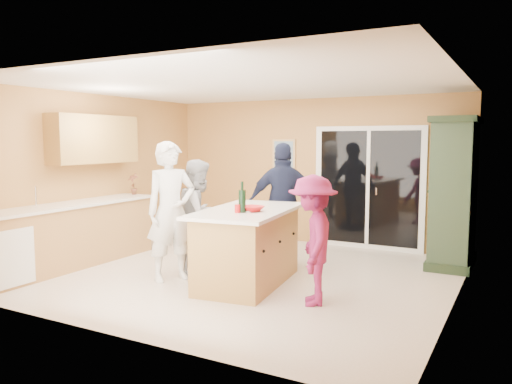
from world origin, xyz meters
The scene contains 22 objects.
floor centered at (0.00, 0.00, 0.00)m, with size 5.50×5.50×0.00m, color beige.
ceiling centered at (0.00, 0.00, 2.60)m, with size 5.50×5.00×0.10m, color white.
wall_back centered at (0.00, 2.50, 1.30)m, with size 5.50×0.10×2.60m, color tan.
wall_front centered at (0.00, -2.50, 1.30)m, with size 5.50×0.10×2.60m, color tan.
wall_left centered at (-2.75, 0.00, 1.30)m, with size 0.10×5.00×2.60m, color tan.
wall_right centered at (2.75, 0.00, 1.30)m, with size 0.10×5.00×2.60m, color tan.
left_cabinet_run centered at (-2.45, -1.05, 0.46)m, with size 0.65×3.05×1.24m.
upper_cabinets centered at (-2.58, -0.20, 1.88)m, with size 0.35×1.60×0.75m, color #AA7942.
sliding_door centered at (1.05, 2.46, 1.05)m, with size 1.90×0.07×2.10m.
framed_picture centered at (-0.55, 2.48, 1.60)m, with size 0.46×0.04×0.56m.
kitchen_island centered at (0.28, -0.37, 0.46)m, with size 1.23×1.97×0.98m.
green_hutch centered at (2.49, 1.90, 1.07)m, with size 0.63×1.19×2.19m.
woman_white centered at (-0.70, -0.69, 0.92)m, with size 0.67×0.44×1.85m, color white.
woman_grey centered at (-0.59, -0.20, 0.80)m, with size 0.77×0.60×1.59m, color #ABABAE.
woman_navy centered at (0.27, 0.75, 0.91)m, with size 1.07×0.45×1.83m, color #1A1C3A.
woman_magenta centered at (1.32, -0.72, 0.74)m, with size 0.95×0.55×1.48m, color #851D4A.
serving_bowl centered at (0.44, -0.53, 1.01)m, with size 0.28×0.28×0.07m, color red.
tulip_vase centered at (-2.45, 0.52, 1.12)m, with size 0.19×0.13×0.37m, color red.
tumbler_near centered at (0.34, -0.72, 1.03)m, with size 0.07×0.07×0.10m, color red.
tumbler_far centered at (0.29, -0.53, 1.04)m, with size 0.08×0.08×0.12m, color red.
wine_bottle centered at (0.37, -0.66, 1.13)m, with size 0.09×0.09×0.38m.
white_plate centered at (0.39, -0.51, 0.99)m, with size 0.25×0.25×0.02m, color silver.
Camera 1 is at (3.40, -5.89, 1.86)m, focal length 35.00 mm.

